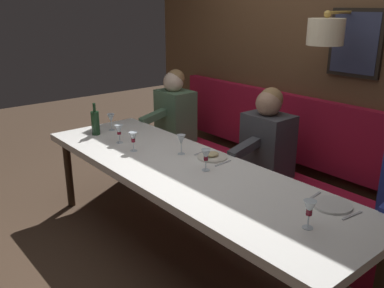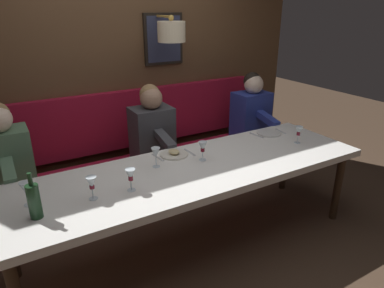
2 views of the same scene
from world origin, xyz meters
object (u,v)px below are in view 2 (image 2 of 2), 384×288
(diner_middle, at_px, (5,153))
(diner_nearest, at_px, (251,109))
(dining_table, at_px, (194,174))
(wine_glass_1, at_px, (130,175))
(wine_glass_5, at_px, (26,189))
(wine_glass_2, at_px, (299,131))
(wine_bottle, at_px, (34,201))
(wine_glass_4, at_px, (92,183))
(wine_glass_3, at_px, (203,147))
(diner_near, at_px, (152,127))
(wine_glass_0, at_px, (156,153))

(diner_middle, bearing_deg, diner_nearest, -90.00)
(dining_table, relative_size, wine_glass_1, 18.06)
(wine_glass_5, bearing_deg, wine_glass_2, -92.30)
(dining_table, bearing_deg, wine_bottle, 95.95)
(diner_nearest, height_order, wine_glass_1, diner_nearest)
(wine_glass_4, bearing_deg, wine_glass_3, -80.40)
(wine_glass_1, bearing_deg, wine_bottle, 92.14)
(diner_nearest, xyz_separation_m, wine_glass_3, (-0.80, 1.18, 0.04))
(diner_near, distance_m, wine_glass_3, 0.81)
(wine_glass_2, relative_size, wine_glass_3, 1.00)
(diner_near, relative_size, wine_glass_1, 4.82)
(diner_near, height_order, wine_glass_2, diner_near)
(dining_table, xyz_separation_m, wine_glass_3, (0.08, -0.13, 0.17))
(dining_table, height_order, diner_middle, diner_middle)
(dining_table, bearing_deg, wine_glass_3, -58.30)
(wine_glass_0, bearing_deg, diner_near, -21.94)
(wine_glass_2, bearing_deg, diner_middle, 68.98)
(wine_glass_2, bearing_deg, wine_glass_3, 82.97)
(diner_near, distance_m, wine_glass_1, 1.15)
(diner_nearest, height_order, wine_glass_0, diner_nearest)
(diner_near, bearing_deg, wine_glass_5, 123.58)
(wine_glass_2, height_order, wine_glass_3, same)
(diner_middle, bearing_deg, wine_glass_0, -125.05)
(dining_table, bearing_deg, wine_glass_2, -92.01)
(diner_nearest, xyz_separation_m, wine_bottle, (-1.01, 2.49, 0.04))
(diner_nearest, height_order, wine_glass_3, diner_nearest)
(dining_table, height_order, wine_glass_0, wine_glass_0)
(wine_glass_5, bearing_deg, wine_glass_4, -109.54)
(diner_middle, relative_size, wine_glass_1, 4.82)
(diner_nearest, xyz_separation_m, wine_glass_1, (-0.98, 1.88, 0.04))
(wine_glass_1, bearing_deg, diner_near, -31.51)
(diner_nearest, relative_size, wine_glass_4, 4.82)
(dining_table, relative_size, wine_glass_4, 18.06)
(wine_glass_1, bearing_deg, wine_glass_3, -75.40)
(wine_glass_0, height_order, wine_glass_1, same)
(diner_middle, bearing_deg, wine_glass_5, -174.87)
(diner_middle, bearing_deg, wine_glass_4, -154.66)
(diner_nearest, distance_m, diner_near, 1.27)
(wine_glass_0, relative_size, wine_glass_1, 1.00)
(diner_near, xyz_separation_m, wine_glass_1, (-0.98, 0.60, 0.04))
(dining_table, xyz_separation_m, diner_near, (0.88, -0.03, 0.13))
(wine_glass_2, height_order, wine_glass_4, same)
(dining_table, xyz_separation_m, diner_nearest, (0.88, -1.31, 0.13))
(wine_glass_1, bearing_deg, diner_nearest, -62.36)
(wine_glass_1, bearing_deg, wine_glass_0, -50.12)
(wine_glass_3, relative_size, wine_glass_4, 1.00)
(diner_middle, height_order, wine_bottle, diner_middle)
(wine_bottle, bearing_deg, wine_glass_2, -87.88)
(wine_glass_1, relative_size, wine_bottle, 0.55)
(wine_glass_5, bearing_deg, wine_bottle, -171.75)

